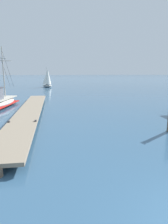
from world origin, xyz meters
name	(u,v)px	position (x,y,z in m)	size (l,w,h in m)	color
floating_dock	(30,111)	(-6.09, 13.53, 0.36)	(2.21, 20.13, 0.53)	gray
distant_sailboat	(47,78)	(-6.05, 43.63, 1.98)	(3.03, 3.76, 4.46)	silver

